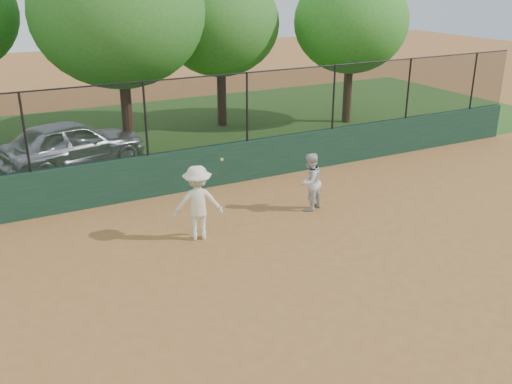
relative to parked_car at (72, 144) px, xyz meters
name	(u,v)px	position (x,y,z in m)	size (l,w,h in m)	color
ground	(272,293)	(1.88, -9.57, -0.78)	(80.00, 80.00, 0.00)	#A76A35
back_wall	(167,173)	(1.88, -3.57, -0.18)	(26.00, 0.20, 1.20)	#193927
grass_strip	(113,141)	(1.88, 2.43, -0.77)	(36.00, 12.00, 0.01)	#285019
parked_car	(72,144)	(0.00, 0.00, 0.00)	(1.83, 4.56, 1.55)	#ADB2B7
player_second	(310,182)	(4.77, -6.37, -0.01)	(0.74, 0.58, 1.53)	silver
player_main	(198,203)	(1.56, -6.65, 0.11)	(1.29, 0.98, 1.98)	beige
fence_assembly	(163,116)	(1.85, -3.57, 1.46)	(26.00, 0.06, 2.00)	black
tree_2	(119,12)	(2.04, 0.77, 3.85)	(5.58, 5.08, 7.05)	#412817
tree_3	(220,24)	(6.41, 2.71, 3.19)	(4.63, 4.21, 5.98)	#3D2514
tree_4	(351,22)	(11.19, 0.83, 3.21)	(4.62, 4.20, 5.99)	#462E19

